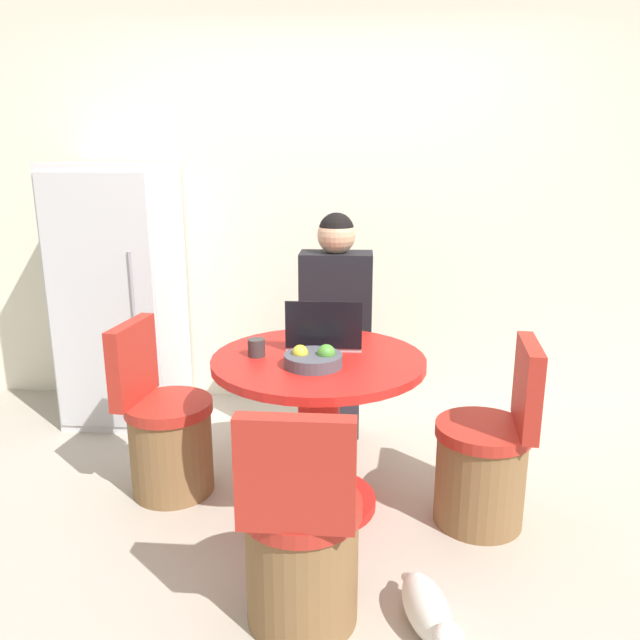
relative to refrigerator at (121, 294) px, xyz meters
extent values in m
plane|color=#B2A899|center=(1.35, -1.20, -0.81)|extent=(12.00, 12.00, 0.00)
cube|color=silver|center=(1.35, 0.38, 0.49)|extent=(7.00, 0.06, 2.60)
cube|color=silver|center=(0.00, 0.01, 0.00)|extent=(0.66, 0.64, 1.62)
cube|color=silver|center=(0.00, -0.32, 0.00)|extent=(0.63, 0.01, 1.52)
cylinder|color=gray|center=(0.20, -0.33, 0.08)|extent=(0.02, 0.02, 0.49)
cylinder|color=red|center=(1.32, -1.04, -0.78)|extent=(0.56, 0.56, 0.05)
cylinder|color=red|center=(1.32, -1.04, -0.42)|extent=(0.20, 0.20, 0.68)
cylinder|color=red|center=(1.32, -1.04, -0.06)|extent=(0.99, 0.99, 0.04)
cylinder|color=brown|center=(0.57, -0.94, -0.59)|extent=(0.41, 0.41, 0.43)
cylinder|color=#AD281E|center=(0.57, -0.94, -0.35)|extent=(0.43, 0.43, 0.06)
cube|color=#AD281E|center=(0.40, -0.92, -0.13)|extent=(0.12, 0.40, 0.40)
cylinder|color=brown|center=(1.31, -1.80, -0.59)|extent=(0.41, 0.41, 0.43)
cylinder|color=#AD281E|center=(1.31, -1.80, -0.35)|extent=(0.43, 0.43, 0.06)
cube|color=#AD281E|center=(1.31, -1.97, -0.13)|extent=(0.39, 0.07, 0.40)
cylinder|color=brown|center=(2.08, -1.12, -0.59)|extent=(0.41, 0.41, 0.43)
cylinder|color=#AD281E|center=(2.08, -1.12, -0.35)|extent=(0.43, 0.43, 0.06)
cube|color=#AD281E|center=(2.25, -1.14, -0.13)|extent=(0.11, 0.40, 0.40)
cube|color=#2D2D38|center=(1.37, -0.23, -0.57)|extent=(0.28, 0.16, 0.49)
cube|color=#2D2D38|center=(1.37, -0.29, -0.25)|extent=(0.32, 0.36, 0.14)
cube|color=black|center=(1.37, -0.37, 0.08)|extent=(0.40, 0.22, 0.52)
sphere|color=tan|center=(1.37, -0.37, 0.43)|extent=(0.21, 0.21, 0.21)
sphere|color=black|center=(1.37, -0.37, 0.46)|extent=(0.19, 0.19, 0.19)
cube|color=#B7B7BC|center=(1.34, -0.86, -0.03)|extent=(0.36, 0.21, 0.02)
cube|color=black|center=(1.34, -0.96, 0.09)|extent=(0.36, 0.01, 0.23)
cylinder|color=#4C4C56|center=(1.31, -1.17, -0.02)|extent=(0.26, 0.26, 0.05)
sphere|color=#4C9333|center=(1.37, -1.17, 0.02)|extent=(0.08, 0.08, 0.08)
sphere|color=gold|center=(1.25, -1.16, 0.02)|extent=(0.07, 0.07, 0.07)
cylinder|color=#383333|center=(1.04, -1.04, 0.00)|extent=(0.08, 0.08, 0.08)
ellipsoid|color=white|center=(1.77, -1.84, -0.72)|extent=(0.23, 0.36, 0.18)
sphere|color=white|center=(1.82, -2.02, -0.69)|extent=(0.11, 0.11, 0.11)
cylinder|color=white|center=(1.72, -1.70, -0.70)|extent=(0.08, 0.15, 0.11)
camera|label=1|loc=(1.51, -3.75, 0.87)|focal=35.00mm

